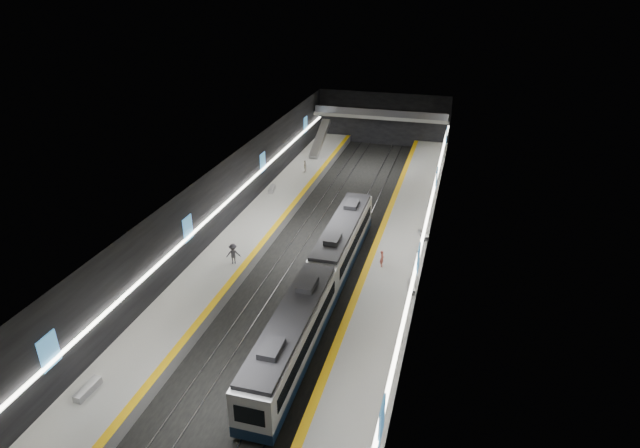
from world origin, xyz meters
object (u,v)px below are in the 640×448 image
(bench_right_near, at_px, (411,287))
(passenger_left_b, at_px, (233,254))
(train, at_px, (321,281))
(escalator, at_px, (320,139))
(bench_right_far, at_px, (423,235))
(passenger_right_a, at_px, (382,259))
(bench_left_near, at_px, (88,389))
(passenger_left_a, at_px, (305,166))
(bench_left_far, at_px, (272,189))

(bench_right_near, relative_size, passenger_left_b, 0.96)
(train, xyz_separation_m, escalator, (-10.00, 35.59, 0.70))
(bench_right_far, height_order, passenger_left_b, passenger_left_b)
(train, relative_size, passenger_left_b, 15.54)
(bench_right_near, xyz_separation_m, passenger_right_a, (-2.98, 3.10, 0.53))
(bench_left_near, relative_size, bench_right_far, 1.09)
(passenger_right_a, relative_size, passenger_left_a, 0.94)
(train, bearing_deg, bench_left_near, -126.86)
(passenger_right_a, xyz_separation_m, passenger_left_a, (-13.56, 21.10, 0.05))
(passenger_left_a, bearing_deg, bench_left_near, -10.50)
(train, relative_size, bench_right_far, 15.86)
(train, bearing_deg, passenger_left_b, 163.40)
(escalator, xyz_separation_m, bench_left_near, (-1.01, -50.28, -1.65))
(bench_right_far, bearing_deg, passenger_left_b, -171.25)
(bench_left_far, distance_m, passenger_left_a, 7.37)
(bench_right_far, bearing_deg, passenger_left_a, 116.07)
(bench_left_near, height_order, passenger_left_a, passenger_left_a)
(bench_left_near, distance_m, passenger_left_a, 41.48)
(bench_left_near, bearing_deg, passenger_left_b, 85.40)
(bench_right_far, xyz_separation_m, passenger_left_b, (-15.81, -9.74, 0.74))
(bench_left_near, distance_m, passenger_right_a, 25.31)
(train, xyz_separation_m, bench_right_near, (7.00, 2.56, -0.97))
(bench_left_far, relative_size, passenger_left_a, 1.23)
(train, relative_size, bench_left_near, 14.57)
(escalator, distance_m, passenger_right_a, 33.07)
(train, height_order, passenger_left_b, train)
(bench_right_far, bearing_deg, passenger_right_a, -136.85)
(train, bearing_deg, bench_right_near, 20.10)
(train, xyz_separation_m, bench_left_far, (-11.47, 19.68, -0.95))
(escalator, height_order, bench_right_far, escalator)
(bench_right_far, distance_m, passenger_right_a, 7.36)
(escalator, height_order, passenger_right_a, escalator)
(passenger_left_b, bearing_deg, bench_left_far, -102.87)
(passenger_right_a, distance_m, passenger_left_b, 13.18)
(passenger_right_a, xyz_separation_m, passenger_left_b, (-12.83, -3.03, 0.20))
(bench_right_near, xyz_separation_m, bench_right_far, (0.00, 9.81, 0.00))
(train, relative_size, passenger_left_a, 18.59)
(bench_left_far, relative_size, bench_right_far, 1.05)
(bench_right_near, bearing_deg, passenger_left_a, 116.21)
(bench_left_far, xyz_separation_m, bench_right_far, (18.47, -7.31, -0.01))
(bench_left_far, height_order, passenger_right_a, passenger_right_a)
(bench_left_far, bearing_deg, escalator, 74.43)
(train, xyz_separation_m, passenger_left_b, (-8.81, 2.63, -0.23))
(train, height_order, bench_left_far, train)
(escalator, distance_m, passenger_left_b, 33.00)
(passenger_right_a, height_order, passenger_left_a, passenger_left_a)
(passenger_right_a, distance_m, passenger_left_a, 25.08)
(escalator, bearing_deg, bench_right_near, -62.77)
(escalator, height_order, bench_right_near, escalator)
(train, bearing_deg, escalator, 105.69)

